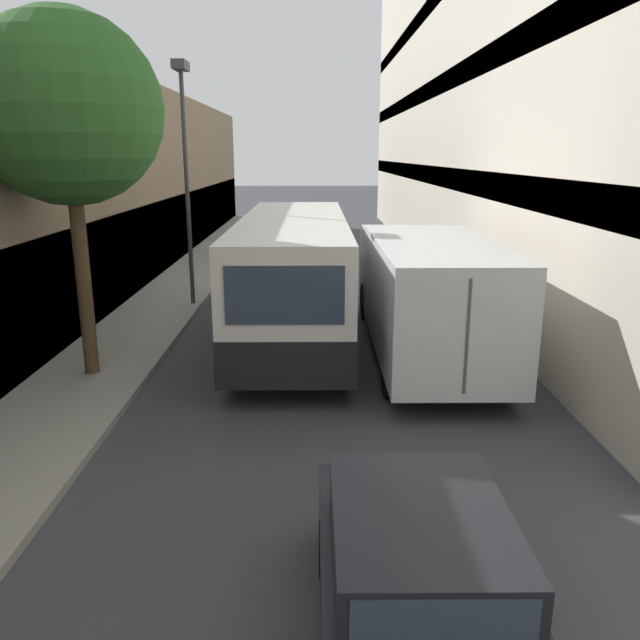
% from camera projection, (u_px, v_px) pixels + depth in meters
% --- Properties ---
extents(ground_plane, '(150.00, 150.00, 0.00)m').
position_uv_depth(ground_plane, '(326.00, 336.00, 15.54)').
color(ground_plane, '#38383D').
extents(sidewalk_left, '(2.30, 60.00, 0.14)m').
position_uv_depth(sidewalk_left, '(135.00, 333.00, 15.48)').
color(sidewalk_left, gray).
rests_on(sidewalk_left, ground_plane).
extents(building_left_shopfront, '(2.40, 60.00, 6.83)m').
position_uv_depth(building_left_shopfront, '(29.00, 210.00, 14.68)').
color(building_left_shopfront, '#847056').
rests_on(building_left_shopfront, ground_plane).
extents(building_right_apartment, '(2.40, 60.00, 14.40)m').
position_uv_depth(building_right_apartment, '(570.00, 23.00, 13.73)').
color(building_right_apartment, beige).
rests_on(building_right_apartment, ground_plane).
extents(car_hatchback, '(1.75, 3.86, 1.43)m').
position_uv_depth(car_hatchback, '(419.00, 586.00, 5.47)').
color(car_hatchback, black).
rests_on(car_hatchback, ground_plane).
extents(bus, '(2.48, 9.71, 2.92)m').
position_uv_depth(bus, '(294.00, 274.00, 15.17)').
color(bus, silver).
rests_on(bus, ground_plane).
extents(box_truck, '(2.38, 8.23, 2.67)m').
position_uv_depth(box_truck, '(425.00, 288.00, 13.88)').
color(box_truck, silver).
rests_on(box_truck, ground_plane).
extents(panel_van, '(1.99, 4.31, 1.95)m').
position_uv_depth(panel_van, '(293.00, 234.00, 26.38)').
color(panel_van, silver).
rests_on(panel_van, ground_plane).
extents(street_lamp, '(0.36, 0.80, 6.66)m').
position_uv_depth(street_lamp, '(184.00, 139.00, 17.16)').
color(street_lamp, '#38383D').
rests_on(street_lamp, sidewalk_left).
extents(street_tree_left, '(3.47, 3.47, 6.77)m').
position_uv_depth(street_tree_left, '(67.00, 110.00, 11.26)').
color(street_tree_left, '#4C3823').
rests_on(street_tree_left, sidewalk_left).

